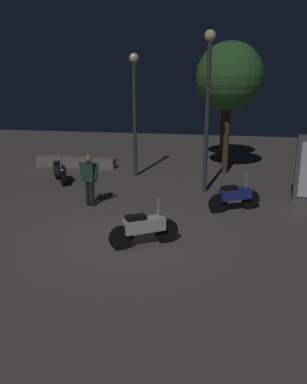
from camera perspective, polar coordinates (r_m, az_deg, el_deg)
name	(u,v)px	position (r m, az deg, el deg)	size (l,w,h in m)	color
ground_plane	(124,239)	(9.16, -4.53, -7.01)	(40.00, 40.00, 0.00)	#605951
motorcycle_white_foreground	(144,228)	(8.60, -1.42, -5.39)	(1.43, 1.01, 1.11)	black
motorcycle_blue_parked_left	(235,196)	(11.21, 12.11, -0.64)	(1.46, 0.96, 1.11)	black
motorcycle_black_parked_right	(60,171)	(14.63, -13.95, 3.07)	(1.08, 1.38, 1.11)	black
person_rider_beside	(89,176)	(11.47, -9.62, 2.35)	(0.66, 0.29, 1.56)	black
streetlamp_near	(208,94)	(12.63, 8.19, 14.44)	(0.36, 0.36, 5.19)	#38383D
streetlamp_far	(134,99)	(14.98, -2.89, 13.73)	(0.36, 0.36, 4.69)	#38383D
tree_left_bg	(229,77)	(15.73, 11.34, 16.63)	(2.62, 2.62, 5.18)	#4C331E
tree_center_bg	(225,82)	(18.56, 10.74, 16.00)	(2.68, 2.68, 5.05)	#4C331E
planter_wall_low	(76,162)	(17.35, -11.60, 4.45)	(3.63, 0.50, 0.45)	gray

